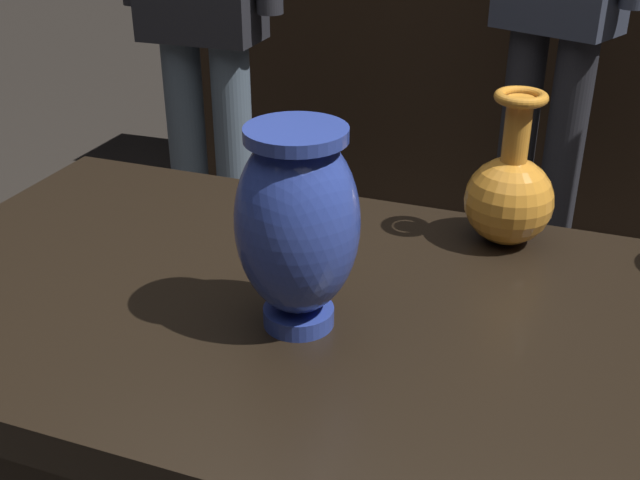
{
  "coord_description": "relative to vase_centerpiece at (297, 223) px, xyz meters",
  "views": [
    {
      "loc": [
        0.26,
        -0.77,
        1.31
      ],
      "look_at": [
        -0.02,
        -0.03,
        0.9
      ],
      "focal_mm": 43.83,
      "sensor_mm": 36.0,
      "label": 1
    }
  ],
  "objects": [
    {
      "name": "back_display_shelf",
      "position": [
        0.03,
        2.25,
        -0.44
      ],
      "size": [
        2.6,
        0.4,
        0.99
      ],
      "color": "black",
      "rests_on": "ground_plane"
    },
    {
      "name": "vase_left_accent",
      "position": [
        0.19,
        0.3,
        -0.06
      ],
      "size": [
        0.12,
        0.12,
        0.22
      ],
      "color": "orange",
      "rests_on": "display_plinth"
    },
    {
      "name": "vase_centerpiece",
      "position": [
        0.0,
        0.0,
        0.0
      ],
      "size": [
        0.14,
        0.14,
        0.24
      ],
      "color": "#2D429E",
      "rests_on": "display_plinth"
    }
  ]
}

